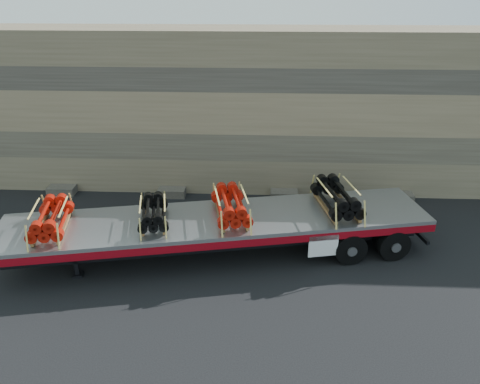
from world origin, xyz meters
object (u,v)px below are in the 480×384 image
at_px(bundle_midfront, 153,213).
at_px(bundle_midrear, 231,206).
at_px(bundle_rear, 337,198).
at_px(bundle_front, 51,219).
at_px(trailer, 218,236).

distance_m(bundle_midfront, bundle_midrear, 2.60).
relative_size(bundle_midfront, bundle_rear, 0.80).
bearing_deg(bundle_rear, bundle_midfront, 180.00).
bearing_deg(bundle_front, bundle_midfront, 0.00).
distance_m(trailer, bundle_midfront, 2.38).
bearing_deg(bundle_midfront, bundle_rear, -0.00).
bearing_deg(bundle_front, bundle_midrear, 0.00).
xyz_separation_m(bundle_midrear, bundle_rear, (3.67, 0.76, 0.02)).
bearing_deg(trailer, bundle_midrear, -0.00).
relative_size(trailer, bundle_midrear, 6.44).
bearing_deg(bundle_midrear, trailer, 180.00).
bearing_deg(trailer, bundle_front, -180.00).
xyz_separation_m(trailer, bundle_midrear, (0.46, 0.10, 1.13)).
xyz_separation_m(bundle_midfront, bundle_rear, (6.22, 1.29, 0.08)).
distance_m(bundle_front, bundle_midfront, 3.25).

